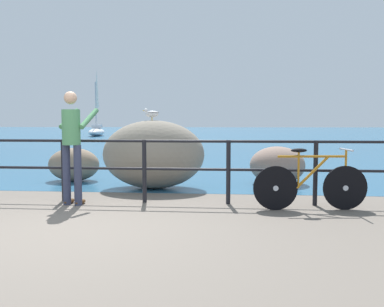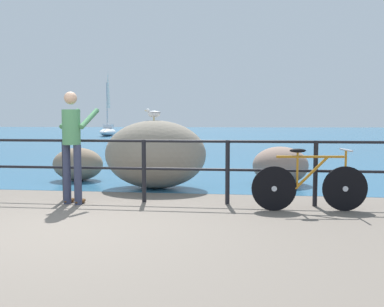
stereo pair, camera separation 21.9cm
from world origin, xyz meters
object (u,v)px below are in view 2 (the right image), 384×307
(bicycle, at_px, (310,185))
(seagull, at_px, (154,113))
(breakwater_boulder_main, at_px, (155,154))
(breakwater_boulder_right, at_px, (280,165))
(person_at_railing, at_px, (72,142))
(sailboat, at_px, (108,128))
(breakwater_boulder_left, at_px, (78,164))

(bicycle, height_order, seagull, seagull)
(breakwater_boulder_main, xyz_separation_m, breakwater_boulder_right, (2.50, 0.82, -0.27))
(breakwater_boulder_main, bearing_deg, person_at_railing, -120.30)
(bicycle, distance_m, sailboat, 33.22)
(bicycle, xyz_separation_m, person_at_railing, (-3.66, 0.07, 0.60))
(breakwater_boulder_right, bearing_deg, person_at_railing, -144.36)
(breakwater_boulder_left, distance_m, breakwater_boulder_right, 4.44)
(person_at_railing, bearing_deg, breakwater_boulder_main, -19.37)
(breakwater_boulder_main, bearing_deg, sailboat, 110.26)
(person_at_railing, height_order, sailboat, sailboat)
(breakwater_boulder_right, distance_m, seagull, 2.86)
(breakwater_boulder_left, height_order, breakwater_boulder_right, breakwater_boulder_right)
(breakwater_boulder_right, relative_size, seagull, 3.43)
(breakwater_boulder_left, bearing_deg, breakwater_boulder_main, -23.26)
(bicycle, distance_m, breakwater_boulder_left, 5.29)
(breakwater_boulder_main, bearing_deg, seagull, 117.24)
(breakwater_boulder_left, xyz_separation_m, sailboat, (-8.65, 27.87, 0.34))
(breakwater_boulder_right, bearing_deg, bicycle, -85.84)
(breakwater_boulder_left, height_order, sailboat, sailboat)
(seagull, xyz_separation_m, sailboat, (-10.55, 28.62, -0.77))
(person_at_railing, relative_size, breakwater_boulder_left, 1.58)
(person_at_railing, distance_m, seagull, 2.05)
(seagull, distance_m, sailboat, 30.51)
(person_at_railing, bearing_deg, sailboat, 28.50)
(breakwater_boulder_right, relative_size, sailboat, 0.19)
(breakwater_boulder_left, relative_size, breakwater_boulder_right, 0.98)
(sailboat, bearing_deg, breakwater_boulder_right, 16.05)
(bicycle, height_order, sailboat, sailboat)
(breakwater_boulder_main, height_order, breakwater_boulder_left, breakwater_boulder_main)
(person_at_railing, xyz_separation_m, breakwater_boulder_main, (0.98, 1.67, -0.32))
(breakwater_boulder_main, xyz_separation_m, seagull, (-0.04, 0.08, 0.81))
(bicycle, bearing_deg, sailboat, 107.47)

